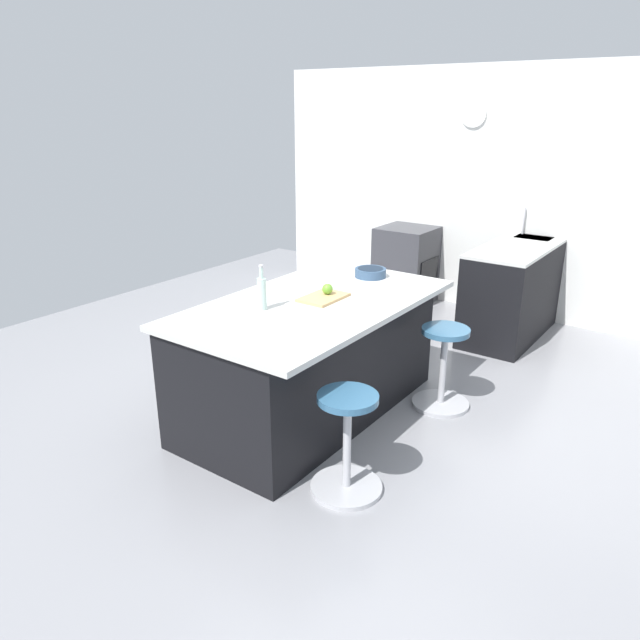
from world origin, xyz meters
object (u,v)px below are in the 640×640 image
(stool_middle, at_px, (347,446))
(apple_green, at_px, (327,289))
(oven_range, at_px, (406,265))
(fruit_bowl, at_px, (370,272))
(stool_by_window, at_px, (443,370))
(kitchen_island, at_px, (309,356))
(water_bottle, at_px, (262,292))
(cutting_board, at_px, (323,297))

(stool_middle, xyz_separation_m, apple_green, (-0.80, -0.71, 0.65))
(oven_range, height_order, apple_green, apple_green)
(fruit_bowl, bearing_deg, stool_by_window, 81.59)
(stool_by_window, relative_size, apple_green, 8.17)
(kitchen_island, bearing_deg, apple_green, 153.60)
(fruit_bowl, bearing_deg, oven_range, -160.09)
(stool_by_window, xyz_separation_m, stool_middle, (1.33, 0.00, 0.00))
(kitchen_island, height_order, apple_green, apple_green)
(stool_middle, xyz_separation_m, water_bottle, (-0.31, -0.91, 0.71))
(kitchen_island, relative_size, water_bottle, 6.74)
(cutting_board, bearing_deg, oven_range, -164.33)
(kitchen_island, xyz_separation_m, fruit_bowl, (-0.77, 0.04, 0.48))
(stool_middle, xyz_separation_m, fruit_bowl, (-1.44, -0.73, 0.63))
(stool_by_window, bearing_deg, stool_middle, 0.00)
(water_bottle, bearing_deg, cutting_board, 155.32)
(cutting_board, bearing_deg, fruit_bowl, -177.71)
(stool_by_window, bearing_deg, fruit_bowl, -98.41)
(stool_middle, height_order, water_bottle, water_bottle)
(fruit_bowl, bearing_deg, stool_middle, 26.99)
(cutting_board, xyz_separation_m, apple_green, (-0.06, -0.00, 0.05))
(kitchen_island, height_order, cutting_board, cutting_board)
(stool_by_window, bearing_deg, kitchen_island, -49.39)
(water_bottle, xyz_separation_m, fruit_bowl, (-1.13, 0.17, -0.08))
(water_bottle, bearing_deg, oven_range, -169.88)
(stool_by_window, distance_m, stool_middle, 1.33)
(stool_middle, height_order, cutting_board, cutting_board)
(kitchen_island, distance_m, apple_green, 0.52)
(water_bottle, bearing_deg, fruit_bowl, 171.30)
(stool_by_window, relative_size, water_bottle, 2.05)
(oven_range, relative_size, cutting_board, 2.46)
(stool_middle, distance_m, fruit_bowl, 1.73)
(apple_green, bearing_deg, kitchen_island, -26.40)
(oven_range, distance_m, cutting_board, 2.88)
(stool_by_window, distance_m, fruit_bowl, 0.97)
(oven_range, xyz_separation_m, kitchen_island, (2.81, 0.70, 0.01))
(cutting_board, bearing_deg, stool_middle, 43.43)
(oven_range, relative_size, apple_green, 11.30)
(stool_middle, distance_m, apple_green, 1.25)
(oven_range, bearing_deg, apple_green, 15.90)
(oven_range, bearing_deg, fruit_bowl, 19.91)
(fruit_bowl, bearing_deg, apple_green, 2.15)
(kitchen_island, bearing_deg, oven_range, -166.10)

